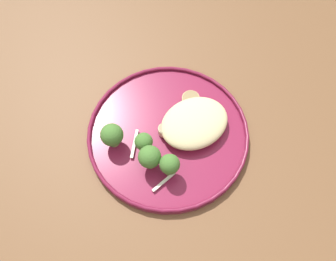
# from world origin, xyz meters

# --- Properties ---
(ground) EXTENTS (6.00, 6.00, 0.00)m
(ground) POSITION_xyz_m (0.00, 0.00, 0.00)
(ground) COLOR #47423D
(wooden_dining_table) EXTENTS (1.40, 1.00, 0.74)m
(wooden_dining_table) POSITION_xyz_m (0.00, 0.00, 0.66)
(wooden_dining_table) COLOR brown
(wooden_dining_table) RESTS_ON ground
(dinner_plate) EXTENTS (0.29, 0.29, 0.02)m
(dinner_plate) POSITION_xyz_m (-0.04, -0.01, 0.75)
(dinner_plate) COLOR maroon
(dinner_plate) RESTS_ON wooden_dining_table
(noodle_bed) EXTENTS (0.12, 0.10, 0.03)m
(noodle_bed) POSITION_xyz_m (-0.08, 0.01, 0.77)
(noodle_bed) COLOR beige
(noodle_bed) RESTS_ON dinner_plate
(seared_scallop_front_small) EXTENTS (0.03, 0.03, 0.01)m
(seared_scallop_front_small) POSITION_xyz_m (-0.10, -0.02, 0.76)
(seared_scallop_front_small) COLOR #E5C689
(seared_scallop_front_small) RESTS_ON dinner_plate
(seared_scallop_on_noodles) EXTENTS (0.03, 0.03, 0.01)m
(seared_scallop_on_noodles) POSITION_xyz_m (-0.08, 0.01, 0.76)
(seared_scallop_on_noodles) COLOR beige
(seared_scallop_on_noodles) RESTS_ON dinner_plate
(seared_scallop_rear_pale) EXTENTS (0.02, 0.02, 0.02)m
(seared_scallop_rear_pale) POSITION_xyz_m (-0.03, -0.01, 0.76)
(seared_scallop_rear_pale) COLOR beige
(seared_scallop_rear_pale) RESTS_ON dinner_plate
(seared_scallop_half_hidden) EXTENTS (0.03, 0.03, 0.02)m
(seared_scallop_half_hidden) POSITION_xyz_m (-0.10, -0.04, 0.76)
(seared_scallop_half_hidden) COLOR #DBB77A
(seared_scallop_half_hidden) RESTS_ON dinner_plate
(seared_scallop_tilted_round) EXTENTS (0.03, 0.03, 0.01)m
(seared_scallop_tilted_round) POSITION_xyz_m (-0.06, -0.02, 0.76)
(seared_scallop_tilted_round) COLOR #DBB77A
(seared_scallop_tilted_round) RESTS_ON dinner_plate
(broccoli_floret_near_rim) EXTENTS (0.04, 0.04, 0.06)m
(broccoli_floret_near_rim) POSITION_xyz_m (0.02, 0.03, 0.78)
(broccoli_floret_near_rim) COLOR #89A356
(broccoli_floret_near_rim) RESTS_ON dinner_plate
(broccoli_floret_split_head) EXTENTS (0.03, 0.03, 0.04)m
(broccoli_floret_split_head) POSITION_xyz_m (0.02, 0.00, 0.78)
(broccoli_floret_split_head) COLOR #7A994C
(broccoli_floret_split_head) RESTS_ON dinner_plate
(broccoli_floret_right_tilted) EXTENTS (0.04, 0.04, 0.05)m
(broccoli_floret_right_tilted) POSITION_xyz_m (0.06, -0.04, 0.78)
(broccoli_floret_right_tilted) COLOR #89A356
(broccoli_floret_right_tilted) RESTS_ON dinner_plate
(broccoli_floret_tall_stalk) EXTENTS (0.03, 0.03, 0.05)m
(broccoli_floret_tall_stalk) POSITION_xyz_m (0.00, 0.06, 0.78)
(broccoli_floret_tall_stalk) COLOR #7A994C
(broccoli_floret_tall_stalk) RESTS_ON dinner_plate
(onion_sliver_curled_piece) EXTENTS (0.04, 0.05, 0.00)m
(onion_sliver_curled_piece) POSITION_xyz_m (0.03, -0.01, 0.75)
(onion_sliver_curled_piece) COLOR silver
(onion_sliver_curled_piece) RESTS_ON dinner_plate
(onion_sliver_long_sliver) EXTENTS (0.05, 0.01, 0.00)m
(onion_sliver_long_sliver) POSITION_xyz_m (0.02, 0.07, 0.75)
(onion_sliver_long_sliver) COLOR silver
(onion_sliver_long_sliver) RESTS_ON dinner_plate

